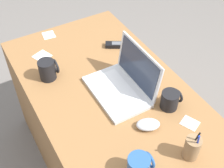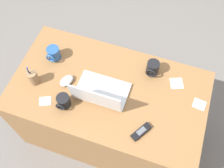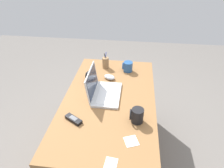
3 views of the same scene
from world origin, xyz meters
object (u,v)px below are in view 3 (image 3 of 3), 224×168
(laptop, at_px, (102,90))
(coffee_mug_white, at_px, (128,67))
(coffee_mug_tall, at_px, (91,77))
(coffee_mug_spare, at_px, (137,115))
(computer_mouse, at_px, (109,77))
(cordless_phone, at_px, (74,119))
(pen_holder, at_px, (106,63))

(laptop, xyz_separation_m, coffee_mug_white, (0.41, -0.18, 0.00))
(coffee_mug_tall, relative_size, coffee_mug_spare, 0.89)
(computer_mouse, distance_m, coffee_mug_spare, 0.58)
(coffee_mug_white, relative_size, coffee_mug_tall, 1.05)
(laptop, distance_m, computer_mouse, 0.25)
(cordless_phone, xyz_separation_m, pen_holder, (0.77, -0.11, 0.04))
(cordless_phone, distance_m, pen_holder, 0.78)
(coffee_mug_tall, height_order, pen_holder, pen_holder)
(laptop, xyz_separation_m, cordless_phone, (-0.32, 0.15, -0.03))
(laptop, relative_size, pen_holder, 2.12)
(coffee_mug_tall, xyz_separation_m, cordless_phone, (-0.52, 0.02, -0.03))
(laptop, height_order, pen_holder, laptop)
(pen_holder, bearing_deg, laptop, -174.77)
(laptop, distance_m, coffee_mug_spare, 0.39)
(coffee_mug_white, xyz_separation_m, pen_holder, (0.04, 0.22, 0.01))
(coffee_mug_white, relative_size, pen_holder, 0.62)
(coffee_mug_tall, distance_m, pen_holder, 0.27)
(laptop, xyz_separation_m, pen_holder, (0.45, 0.04, 0.01))
(coffee_mug_white, bearing_deg, laptop, 156.26)
(coffee_mug_spare, height_order, pen_holder, pen_holder)
(computer_mouse, relative_size, cordless_phone, 0.76)
(computer_mouse, xyz_separation_m, pen_holder, (0.20, 0.07, 0.04))
(computer_mouse, xyz_separation_m, coffee_mug_tall, (-0.05, 0.16, 0.03))
(coffee_mug_white, relative_size, cordless_phone, 0.72)
(laptop, bearing_deg, coffee_mug_tall, 33.80)
(cordless_phone, bearing_deg, coffee_mug_tall, -2.20)
(laptop, height_order, computer_mouse, laptop)
(laptop, relative_size, coffee_mug_tall, 3.57)
(computer_mouse, distance_m, coffee_mug_white, 0.23)
(laptop, relative_size, computer_mouse, 3.23)
(coffee_mug_tall, height_order, cordless_phone, coffee_mug_tall)
(coffee_mug_tall, bearing_deg, computer_mouse, -71.88)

